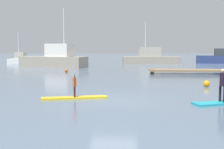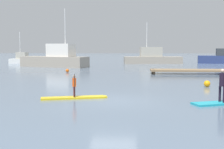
{
  "view_description": "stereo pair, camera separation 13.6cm",
  "coord_description": "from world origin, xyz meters",
  "px_view_note": "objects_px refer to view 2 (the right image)",
  "views": [
    {
      "loc": [
        0.95,
        -16.44,
        2.86
      ],
      "look_at": [
        -0.26,
        2.79,
        1.14
      ],
      "focal_mm": 49.94,
      "sensor_mm": 36.0,
      "label": 1
    },
    {
      "loc": [
        1.09,
        -16.44,
        2.86
      ],
      "look_at": [
        -0.26,
        2.79,
        1.14
      ],
      "focal_mm": 49.94,
      "sensor_mm": 36.0,
      "label": 2
    }
  ],
  "objects_px": {
    "fishing_boat_green_midground": "(56,59)",
    "mooring_buoy_near": "(67,71)",
    "paddler_adult": "(222,83)",
    "paddleboard_near": "(74,98)",
    "mooring_buoy_mid": "(207,84)",
    "fishing_boat_white_large": "(152,58)",
    "motor_boat_small_navy": "(223,58)",
    "paddler_child_solo": "(74,85)",
    "trawler_grey_distant": "(24,60)"
  },
  "relations": [
    {
      "from": "fishing_boat_green_midground",
      "to": "mooring_buoy_near",
      "type": "relative_size",
      "value": 26.03
    },
    {
      "from": "paddler_adult",
      "to": "mooring_buoy_near",
      "type": "relative_size",
      "value": 4.48
    },
    {
      "from": "paddleboard_near",
      "to": "mooring_buoy_mid",
      "type": "relative_size",
      "value": 7.96
    },
    {
      "from": "mooring_buoy_mid",
      "to": "fishing_boat_white_large",
      "type": "bearing_deg",
      "value": 94.03
    },
    {
      "from": "fishing_boat_white_large",
      "to": "fishing_boat_green_midground",
      "type": "xyz_separation_m",
      "value": [
        -14.14,
        -9.34,
        0.15
      ]
    },
    {
      "from": "mooring_buoy_near",
      "to": "mooring_buoy_mid",
      "type": "xyz_separation_m",
      "value": [
        12.71,
        -11.92,
        0.03
      ]
    },
    {
      "from": "fishing_boat_green_midground",
      "to": "mooring_buoy_near",
      "type": "height_order",
      "value": "fishing_boat_green_midground"
    },
    {
      "from": "fishing_boat_white_large",
      "to": "mooring_buoy_near",
      "type": "distance_m",
      "value": 21.31
    },
    {
      "from": "paddler_adult",
      "to": "motor_boat_small_navy",
      "type": "bearing_deg",
      "value": 74.28
    },
    {
      "from": "fishing_boat_green_midground",
      "to": "mooring_buoy_near",
      "type": "xyz_separation_m",
      "value": [
        3.58,
        -9.16,
        -0.97
      ]
    },
    {
      "from": "paddler_child_solo",
      "to": "fishing_boat_green_midground",
      "type": "height_order",
      "value": "fishing_boat_green_midground"
    },
    {
      "from": "motor_boat_small_navy",
      "to": "mooring_buoy_near",
      "type": "bearing_deg",
      "value": -138.73
    },
    {
      "from": "paddler_adult",
      "to": "trawler_grey_distant",
      "type": "distance_m",
      "value": 42.94
    },
    {
      "from": "paddler_adult",
      "to": "fishing_boat_white_large",
      "type": "relative_size",
      "value": 0.18
    },
    {
      "from": "motor_boat_small_navy",
      "to": "mooring_buoy_mid",
      "type": "height_order",
      "value": "motor_boat_small_navy"
    },
    {
      "from": "fishing_boat_white_large",
      "to": "motor_boat_small_navy",
      "type": "height_order",
      "value": "fishing_boat_white_large"
    },
    {
      "from": "mooring_buoy_near",
      "to": "mooring_buoy_mid",
      "type": "height_order",
      "value": "mooring_buoy_mid"
    },
    {
      "from": "fishing_boat_white_large",
      "to": "paddleboard_near",
      "type": "bearing_deg",
      "value": -100.05
    },
    {
      "from": "fishing_boat_green_midground",
      "to": "mooring_buoy_near",
      "type": "bearing_deg",
      "value": -68.64
    },
    {
      "from": "paddler_adult",
      "to": "trawler_grey_distant",
      "type": "xyz_separation_m",
      "value": [
        -23.08,
        36.21,
        -0.4
      ]
    },
    {
      "from": "paddleboard_near",
      "to": "trawler_grey_distant",
      "type": "height_order",
      "value": "trawler_grey_distant"
    },
    {
      "from": "paddler_adult",
      "to": "trawler_grey_distant",
      "type": "bearing_deg",
      "value": 122.51
    },
    {
      "from": "paddleboard_near",
      "to": "paddler_adult",
      "type": "height_order",
      "value": "paddler_adult"
    },
    {
      "from": "paddler_adult",
      "to": "mooring_buoy_near",
      "type": "height_order",
      "value": "paddler_adult"
    },
    {
      "from": "paddler_adult",
      "to": "mooring_buoy_near",
      "type": "bearing_deg",
      "value": 122.41
    },
    {
      "from": "motor_boat_small_navy",
      "to": "paddler_adult",
      "type": "bearing_deg",
      "value": -105.72
    },
    {
      "from": "paddleboard_near",
      "to": "mooring_buoy_near",
      "type": "xyz_separation_m",
      "value": [
        -4.17,
        17.56,
        0.15
      ]
    },
    {
      "from": "paddler_child_solo",
      "to": "trawler_grey_distant",
      "type": "bearing_deg",
      "value": 113.69
    },
    {
      "from": "paddler_child_solo",
      "to": "paddler_adult",
      "type": "xyz_separation_m",
      "value": [
        7.69,
        -1.13,
        0.29
      ]
    },
    {
      "from": "paddler_child_solo",
      "to": "fishing_boat_white_large",
      "type": "bearing_deg",
      "value": 79.98
    },
    {
      "from": "fishing_boat_white_large",
      "to": "mooring_buoy_mid",
      "type": "distance_m",
      "value": 30.5
    },
    {
      "from": "paddler_child_solo",
      "to": "mooring_buoy_near",
      "type": "height_order",
      "value": "paddler_child_solo"
    },
    {
      "from": "paddleboard_near",
      "to": "paddler_adult",
      "type": "relative_size",
      "value": 2.09
    },
    {
      "from": "motor_boat_small_navy",
      "to": "fishing_boat_green_midground",
      "type": "bearing_deg",
      "value": -157.68
    },
    {
      "from": "mooring_buoy_near",
      "to": "paddler_child_solo",
      "type": "bearing_deg",
      "value": -76.6
    },
    {
      "from": "fishing_boat_white_large",
      "to": "trawler_grey_distant",
      "type": "bearing_deg",
      "value": -177.39
    },
    {
      "from": "paddler_adult",
      "to": "paddleboard_near",
      "type": "bearing_deg",
      "value": 171.58
    },
    {
      "from": "paddler_child_solo",
      "to": "mooring_buoy_near",
      "type": "relative_size",
      "value": 3.28
    },
    {
      "from": "fishing_boat_white_large",
      "to": "paddler_adult",
      "type": "bearing_deg",
      "value": -87.98
    },
    {
      "from": "fishing_boat_white_large",
      "to": "fishing_boat_green_midground",
      "type": "height_order",
      "value": "fishing_boat_green_midground"
    },
    {
      "from": "motor_boat_small_navy",
      "to": "mooring_buoy_mid",
      "type": "distance_m",
      "value": 33.45
    },
    {
      "from": "paddleboard_near",
      "to": "trawler_grey_distant",
      "type": "distance_m",
      "value": 38.29
    },
    {
      "from": "trawler_grey_distant",
      "to": "mooring_buoy_mid",
      "type": "xyz_separation_m",
      "value": [
        23.91,
        -29.42,
        -0.43
      ]
    },
    {
      "from": "paddler_adult",
      "to": "motor_boat_small_navy",
      "type": "height_order",
      "value": "motor_boat_small_navy"
    },
    {
      "from": "fishing_boat_white_large",
      "to": "mooring_buoy_near",
      "type": "bearing_deg",
      "value": -119.73
    },
    {
      "from": "paddler_adult",
      "to": "trawler_grey_distant",
      "type": "relative_size",
      "value": 0.31
    },
    {
      "from": "mooring_buoy_near",
      "to": "paddler_adult",
      "type": "bearing_deg",
      "value": -57.59
    },
    {
      "from": "fishing_boat_green_midground",
      "to": "paddleboard_near",
      "type": "bearing_deg",
      "value": -73.82
    },
    {
      "from": "paddler_child_solo",
      "to": "motor_boat_small_navy",
      "type": "bearing_deg",
      "value": 63.68
    },
    {
      "from": "paddleboard_near",
      "to": "fishing_boat_white_large",
      "type": "xyz_separation_m",
      "value": [
        6.39,
        36.06,
        0.97
      ]
    }
  ]
}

